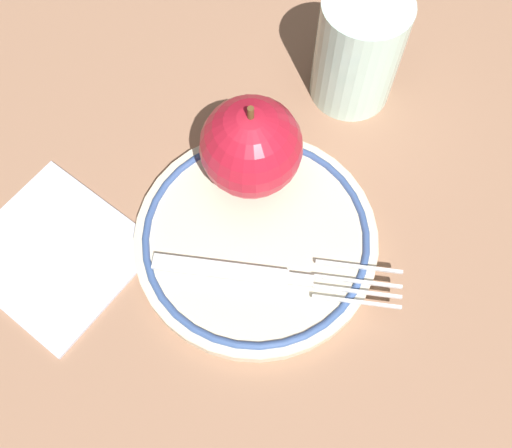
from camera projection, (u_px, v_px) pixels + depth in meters
name	position (u px, v px, depth m)	size (l,w,h in m)	color
ground_plane	(265.00, 260.00, 0.45)	(2.00, 2.00, 0.00)	#926A50
plate	(256.00, 238.00, 0.45)	(0.19, 0.19, 0.02)	beige
apple_red_whole	(251.00, 147.00, 0.43)	(0.08, 0.08, 0.09)	#AC172A
fork	(269.00, 275.00, 0.43)	(0.19, 0.03, 0.00)	silver
drinking_glass	(358.00, 50.00, 0.48)	(0.07, 0.07, 0.10)	silver
napkin_folded	(55.00, 252.00, 0.45)	(0.13, 0.12, 0.01)	silver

